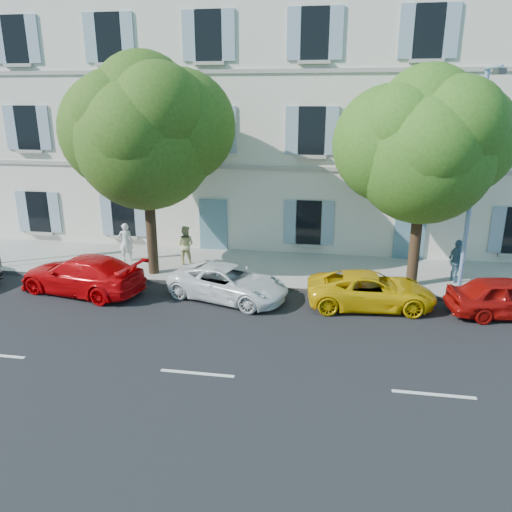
% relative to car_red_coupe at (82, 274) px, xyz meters
% --- Properties ---
extents(ground, '(90.00, 90.00, 0.00)m').
position_rel_car_red_coupe_xyz_m(ground, '(5.78, -0.89, -0.70)').
color(ground, black).
extents(sidewalk, '(36.00, 4.50, 0.15)m').
position_rel_car_red_coupe_xyz_m(sidewalk, '(5.78, 3.56, -0.63)').
color(sidewalk, '#A09E96').
rests_on(sidewalk, ground).
extents(kerb, '(36.00, 0.16, 0.16)m').
position_rel_car_red_coupe_xyz_m(kerb, '(5.78, 1.39, -0.62)').
color(kerb, '#9E998E').
rests_on(kerb, ground).
extents(building, '(28.00, 7.00, 12.00)m').
position_rel_car_red_coupe_xyz_m(building, '(5.78, 9.31, 5.30)').
color(building, silver).
rests_on(building, ground).
extents(car_red_coupe, '(5.13, 2.90, 1.40)m').
position_rel_car_red_coupe_xyz_m(car_red_coupe, '(0.00, 0.00, 0.00)').
color(car_red_coupe, '#C40509').
rests_on(car_red_coupe, ground).
extents(car_white_coupe, '(4.76, 3.19, 1.21)m').
position_rel_car_red_coupe_xyz_m(car_white_coupe, '(5.49, 0.28, -0.10)').
color(car_white_coupe, white).
rests_on(car_white_coupe, ground).
extents(car_yellow_supercar, '(4.54, 2.41, 1.21)m').
position_rel_car_red_coupe_xyz_m(car_yellow_supercar, '(10.50, 0.39, -0.09)').
color(car_yellow_supercar, '#E2AF09').
rests_on(car_yellow_supercar, ground).
extents(car_red_hatchback, '(4.08, 2.15, 1.32)m').
position_rel_car_red_coupe_xyz_m(car_red_hatchback, '(14.94, 0.35, -0.04)').
color(car_red_hatchback, '#9F0D09').
rests_on(car_red_hatchback, ground).
extents(tree_left, '(5.30, 5.30, 8.21)m').
position_rel_car_red_coupe_xyz_m(tree_left, '(1.98, 2.10, 4.73)').
color(tree_left, '#3A2819').
rests_on(tree_left, sidewalk).
extents(tree_right, '(4.97, 4.97, 7.66)m').
position_rel_car_red_coupe_xyz_m(tree_right, '(12.12, 2.41, 4.36)').
color(tree_right, '#3A2819').
rests_on(tree_right, sidewalk).
extents(street_lamp, '(0.28, 1.65, 7.73)m').
position_rel_car_red_coupe_xyz_m(street_lamp, '(13.73, 1.73, 3.83)').
color(street_lamp, '#7293BF').
rests_on(street_lamp, sidewalk).
extents(pedestrian_a, '(0.71, 0.59, 1.67)m').
position_rel_car_red_coupe_xyz_m(pedestrian_a, '(0.25, 3.45, 0.28)').
color(pedestrian_a, silver).
rests_on(pedestrian_a, sidewalk).
extents(pedestrian_b, '(0.85, 0.68, 1.67)m').
position_rel_car_red_coupe_xyz_m(pedestrian_b, '(2.93, 3.41, 0.28)').
color(pedestrian_b, '#C2BF7C').
rests_on(pedestrian_b, sidewalk).
extents(pedestrian_c, '(0.69, 1.06, 1.68)m').
position_rel_car_red_coupe_xyz_m(pedestrian_c, '(13.82, 3.00, 0.29)').
color(pedestrian_c, slate).
rests_on(pedestrian_c, sidewalk).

